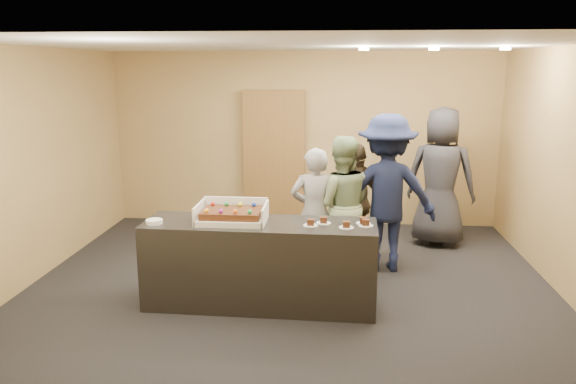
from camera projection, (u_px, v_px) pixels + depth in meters
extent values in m
plane|color=black|center=(292.00, 279.00, 6.68)|extent=(6.00, 6.00, 0.00)
plane|color=white|center=(292.00, 45.00, 6.09)|extent=(6.00, 6.00, 0.00)
cube|color=#A3844E|center=(304.00, 139.00, 8.82)|extent=(6.00, 0.04, 2.70)
cube|color=#A3844E|center=(264.00, 229.00, 3.95)|extent=(6.00, 0.04, 2.70)
cube|color=#A3844E|center=(39.00, 163.00, 6.63)|extent=(0.04, 5.00, 2.70)
cube|color=#A3844E|center=(565.00, 171.00, 6.14)|extent=(0.04, 5.00, 2.70)
cube|color=black|center=(260.00, 264.00, 5.88)|extent=(2.42, 0.77, 0.90)
cube|color=brown|center=(274.00, 158.00, 8.83)|extent=(0.96, 0.15, 2.12)
cube|color=white|center=(232.00, 219.00, 5.80)|extent=(0.69, 0.48, 0.06)
cube|color=white|center=(199.00, 212.00, 5.81)|extent=(0.02, 0.48, 0.19)
cube|color=white|center=(265.00, 214.00, 5.75)|extent=(0.02, 0.48, 0.19)
cube|color=white|center=(236.00, 206.00, 6.01)|extent=(0.69, 0.02, 0.21)
cube|color=#38170C|center=(232.00, 213.00, 5.78)|extent=(0.61, 0.42, 0.07)
sphere|color=red|center=(213.00, 204.00, 5.93)|extent=(0.05, 0.05, 0.05)
sphere|color=#178D39|center=(226.00, 204.00, 5.92)|extent=(0.05, 0.05, 0.05)
sphere|color=#FFF91A|center=(240.00, 204.00, 5.91)|extent=(0.05, 0.05, 0.05)
sphere|color=blue|center=(254.00, 205.00, 5.89)|extent=(0.05, 0.05, 0.05)
sphere|color=#FFAC15|center=(207.00, 211.00, 5.65)|extent=(0.05, 0.05, 0.05)
sphere|color=purple|center=(221.00, 211.00, 5.63)|extent=(0.05, 0.05, 0.05)
sphere|color=orange|center=(235.00, 211.00, 5.62)|extent=(0.05, 0.05, 0.05)
sphere|color=green|center=(250.00, 212.00, 5.61)|extent=(0.05, 0.05, 0.05)
cylinder|color=white|center=(154.00, 222.00, 5.74)|extent=(0.17, 0.17, 0.04)
cylinder|color=white|center=(311.00, 225.00, 5.66)|extent=(0.15, 0.15, 0.01)
cube|color=#38170C|center=(311.00, 222.00, 5.65)|extent=(0.07, 0.06, 0.06)
cylinder|color=white|center=(324.00, 223.00, 5.74)|extent=(0.15, 0.15, 0.01)
cube|color=#38170C|center=(324.00, 220.00, 5.74)|extent=(0.07, 0.06, 0.06)
cylinder|color=white|center=(346.00, 228.00, 5.59)|extent=(0.15, 0.15, 0.01)
cube|color=#38170C|center=(346.00, 224.00, 5.58)|extent=(0.07, 0.06, 0.06)
cylinder|color=white|center=(363.00, 223.00, 5.74)|extent=(0.15, 0.15, 0.01)
cube|color=#38170C|center=(363.00, 220.00, 5.73)|extent=(0.07, 0.06, 0.06)
cylinder|color=white|center=(366.00, 226.00, 5.66)|extent=(0.15, 0.15, 0.01)
cube|color=#38170C|center=(366.00, 222.00, 5.65)|extent=(0.07, 0.06, 0.06)
imported|color=#96969B|center=(314.00, 213.00, 6.63)|extent=(0.60, 0.42, 1.56)
imported|color=#8FA67A|center=(341.00, 205.00, 6.76)|extent=(0.85, 0.68, 1.68)
imported|color=#141A39|center=(386.00, 193.00, 6.83)|extent=(1.28, 0.78, 1.93)
imported|color=brown|center=(357.00, 202.00, 7.22)|extent=(0.84, 0.94, 1.53)
imported|color=#2A2A30|center=(441.00, 177.00, 7.79)|extent=(1.09, 0.88, 1.94)
cylinder|color=#FFEAC6|center=(364.00, 49.00, 6.52)|extent=(0.12, 0.12, 0.03)
cylinder|color=#FFEAC6|center=(434.00, 49.00, 6.45)|extent=(0.12, 0.12, 0.03)
cylinder|color=#FFEAC6|center=(505.00, 49.00, 6.38)|extent=(0.12, 0.12, 0.03)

